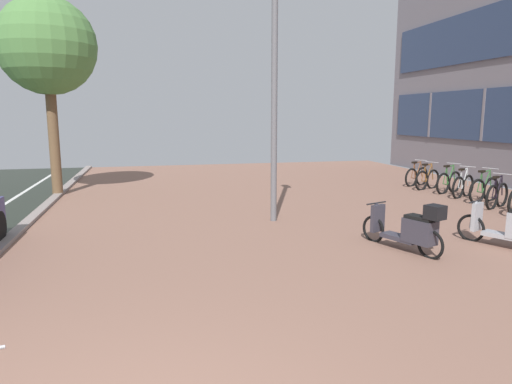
{
  "coord_description": "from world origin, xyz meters",
  "views": [
    {
      "loc": [
        0.31,
        -2.66,
        2.43
      ],
      "look_at": [
        1.89,
        3.97,
        1.28
      ],
      "focal_mm": 31.97,
      "sensor_mm": 36.0,
      "label": 1
    }
  ],
  "objects_px": {
    "bicycle_rack_10": "(417,176)",
    "scooter_mid": "(411,229)",
    "bicycle_rack_07": "(463,186)",
    "scooter_near": "(510,227)",
    "bicycle_rack_08": "(449,182)",
    "bicycle_rack_05": "(497,195)",
    "bicycle_rack_06": "(484,190)",
    "bicycle_rack_09": "(427,179)",
    "lamp_post": "(274,84)",
    "street_tree": "(47,47)"
  },
  "relations": [
    {
      "from": "scooter_mid",
      "to": "bicycle_rack_07",
      "type": "bearing_deg",
      "value": 44.88
    },
    {
      "from": "bicycle_rack_06",
      "to": "bicycle_rack_08",
      "type": "xyz_separation_m",
      "value": [
        0.01,
        1.58,
        -0.01
      ]
    },
    {
      "from": "bicycle_rack_10",
      "to": "bicycle_rack_06",
      "type": "bearing_deg",
      "value": -87.86
    },
    {
      "from": "bicycle_rack_05",
      "to": "scooter_mid",
      "type": "height_order",
      "value": "scooter_mid"
    },
    {
      "from": "bicycle_rack_06",
      "to": "bicycle_rack_10",
      "type": "distance_m",
      "value": 3.17
    },
    {
      "from": "bicycle_rack_05",
      "to": "bicycle_rack_08",
      "type": "distance_m",
      "value": 2.39
    },
    {
      "from": "bicycle_rack_08",
      "to": "scooter_mid",
      "type": "relative_size",
      "value": 0.74
    },
    {
      "from": "bicycle_rack_08",
      "to": "scooter_mid",
      "type": "height_order",
      "value": "scooter_mid"
    },
    {
      "from": "bicycle_rack_09",
      "to": "bicycle_rack_10",
      "type": "height_order",
      "value": "bicycle_rack_09"
    },
    {
      "from": "bicycle_rack_05",
      "to": "lamp_post",
      "type": "relative_size",
      "value": 0.21
    },
    {
      "from": "scooter_near",
      "to": "scooter_mid",
      "type": "height_order",
      "value": "scooter_mid"
    },
    {
      "from": "bicycle_rack_08",
      "to": "street_tree",
      "type": "distance_m",
      "value": 12.89
    },
    {
      "from": "scooter_near",
      "to": "lamp_post",
      "type": "relative_size",
      "value": 0.28
    },
    {
      "from": "lamp_post",
      "to": "scooter_mid",
      "type": "bearing_deg",
      "value": -59.81
    },
    {
      "from": "bicycle_rack_07",
      "to": "scooter_near",
      "type": "relative_size",
      "value": 0.76
    },
    {
      "from": "bicycle_rack_06",
      "to": "scooter_near",
      "type": "relative_size",
      "value": 0.85
    },
    {
      "from": "bicycle_rack_09",
      "to": "lamp_post",
      "type": "bearing_deg",
      "value": -152.39
    },
    {
      "from": "bicycle_rack_08",
      "to": "scooter_mid",
      "type": "distance_m",
      "value": 7.19
    },
    {
      "from": "bicycle_rack_08",
      "to": "lamp_post",
      "type": "distance_m",
      "value": 7.44
    },
    {
      "from": "bicycle_rack_07",
      "to": "street_tree",
      "type": "distance_m",
      "value": 12.98
    },
    {
      "from": "bicycle_rack_08",
      "to": "scooter_near",
      "type": "distance_m",
      "value": 6.31
    },
    {
      "from": "lamp_post",
      "to": "street_tree",
      "type": "bearing_deg",
      "value": 138.77
    },
    {
      "from": "scooter_mid",
      "to": "street_tree",
      "type": "distance_m",
      "value": 11.38
    },
    {
      "from": "bicycle_rack_05",
      "to": "bicycle_rack_06",
      "type": "xyz_separation_m",
      "value": [
        0.26,
        0.79,
        0.02
      ]
    },
    {
      "from": "bicycle_rack_05",
      "to": "street_tree",
      "type": "xyz_separation_m",
      "value": [
        -11.73,
        4.78,
        4.07
      ]
    },
    {
      "from": "bicycle_rack_07",
      "to": "bicycle_rack_10",
      "type": "distance_m",
      "value": 2.38
    },
    {
      "from": "bicycle_rack_06",
      "to": "bicycle_rack_08",
      "type": "relative_size",
      "value": 1.03
    },
    {
      "from": "scooter_mid",
      "to": "bicycle_rack_09",
      "type": "bearing_deg",
      "value": 54.11
    },
    {
      "from": "scooter_mid",
      "to": "bicycle_rack_06",
      "type": "bearing_deg",
      "value": 39.07
    },
    {
      "from": "bicycle_rack_08",
      "to": "bicycle_rack_09",
      "type": "xyz_separation_m",
      "value": [
        -0.24,
        0.79,
        -0.01
      ]
    },
    {
      "from": "bicycle_rack_08",
      "to": "scooter_near",
      "type": "relative_size",
      "value": 0.83
    },
    {
      "from": "bicycle_rack_10",
      "to": "scooter_near",
      "type": "relative_size",
      "value": 0.78
    },
    {
      "from": "bicycle_rack_10",
      "to": "scooter_mid",
      "type": "distance_m",
      "value": 8.38
    },
    {
      "from": "bicycle_rack_05",
      "to": "bicycle_rack_09",
      "type": "xyz_separation_m",
      "value": [
        0.03,
        3.17,
        -0.0
      ]
    },
    {
      "from": "bicycle_rack_09",
      "to": "scooter_mid",
      "type": "xyz_separation_m",
      "value": [
        -4.49,
        -6.21,
        0.1
      ]
    },
    {
      "from": "bicycle_rack_06",
      "to": "scooter_mid",
      "type": "xyz_separation_m",
      "value": [
        -4.72,
        -3.83,
        0.09
      ]
    },
    {
      "from": "scooter_mid",
      "to": "bicycle_rack_08",
      "type": "bearing_deg",
      "value": 48.85
    },
    {
      "from": "bicycle_rack_10",
      "to": "bicycle_rack_07",
      "type": "bearing_deg",
      "value": -89.01
    },
    {
      "from": "bicycle_rack_08",
      "to": "scooter_near",
      "type": "height_order",
      "value": "bicycle_rack_08"
    },
    {
      "from": "bicycle_rack_05",
      "to": "street_tree",
      "type": "distance_m",
      "value": 13.3
    },
    {
      "from": "bicycle_rack_08",
      "to": "bicycle_rack_10",
      "type": "xyz_separation_m",
      "value": [
        -0.13,
        1.59,
        -0.01
      ]
    },
    {
      "from": "street_tree",
      "to": "bicycle_rack_08",
      "type": "bearing_deg",
      "value": -11.32
    },
    {
      "from": "bicycle_rack_10",
      "to": "lamp_post",
      "type": "bearing_deg",
      "value": -147.41
    },
    {
      "from": "lamp_post",
      "to": "bicycle_rack_06",
      "type": "bearing_deg",
      "value": 7.7
    },
    {
      "from": "bicycle_rack_10",
      "to": "scooter_mid",
      "type": "bearing_deg",
      "value": -123.31
    },
    {
      "from": "lamp_post",
      "to": "bicycle_rack_07",
      "type": "bearing_deg",
      "value": 14.65
    },
    {
      "from": "bicycle_rack_05",
      "to": "bicycle_rack_06",
      "type": "distance_m",
      "value": 0.83
    },
    {
      "from": "street_tree",
      "to": "lamp_post",
      "type": "bearing_deg",
      "value": -41.23
    },
    {
      "from": "scooter_near",
      "to": "scooter_mid",
      "type": "relative_size",
      "value": 0.9
    },
    {
      "from": "scooter_near",
      "to": "scooter_mid",
      "type": "xyz_separation_m",
      "value": [
        -1.9,
        0.23,
        0.03
      ]
    }
  ]
}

